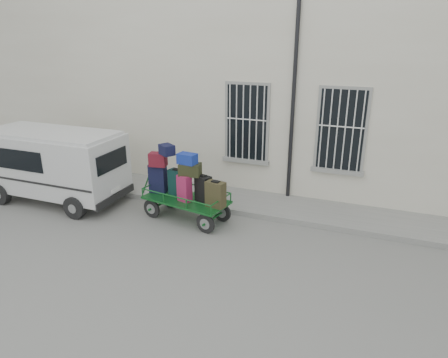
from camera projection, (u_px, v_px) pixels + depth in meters
ground at (223, 238)px, 9.79m from camera, size 80.00×80.00×0.00m
building at (282, 88)px, 13.58m from camera, size 24.00×5.15×6.00m
sidewalk at (250, 202)px, 11.69m from camera, size 24.00×1.70×0.15m
luggage_cart at (184, 186)px, 10.51m from camera, size 2.74×1.42×2.02m
van at (54, 161)px, 11.65m from camera, size 4.22×1.92×2.11m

